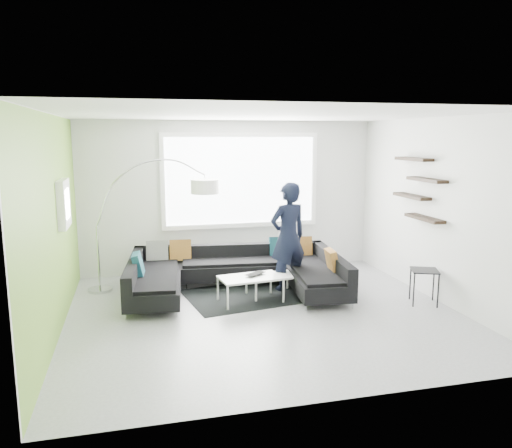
{
  "coord_description": "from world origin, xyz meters",
  "views": [
    {
      "loc": [
        -1.76,
        -6.62,
        2.51
      ],
      "look_at": [
        0.1,
        0.9,
        1.15
      ],
      "focal_mm": 35.0,
      "sensor_mm": 36.0,
      "label": 1
    }
  ],
  "objects": [
    {
      "name": "ground",
      "position": [
        0.0,
        0.0,
        0.0
      ],
      "size": [
        5.5,
        5.5,
        0.0
      ],
      "primitive_type": "plane",
      "color": "slate",
      "rests_on": "ground"
    },
    {
      "name": "room_shell",
      "position": [
        0.04,
        0.21,
        1.81
      ],
      "size": [
        5.54,
        5.04,
        2.82
      ],
      "color": "silver",
      "rests_on": "ground"
    },
    {
      "name": "sectional_sofa",
      "position": [
        -0.21,
        0.98,
        0.32
      ],
      "size": [
        3.55,
        2.41,
        0.72
      ],
      "rotation": [
        0.0,
        0.0,
        -0.1
      ],
      "color": "black",
      "rests_on": "ground"
    },
    {
      "name": "rug",
      "position": [
        -0.03,
        0.85,
        0.01
      ],
      "size": [
        2.13,
        1.7,
        0.01
      ],
      "primitive_type": "cube",
      "rotation": [
        0.0,
        0.0,
        0.17
      ],
      "color": "black",
      "rests_on": "ground"
    },
    {
      "name": "coffee_table",
      "position": [
        0.13,
        0.65,
        0.2
      ],
      "size": [
        1.29,
        0.86,
        0.39
      ],
      "primitive_type": "cube",
      "rotation": [
        0.0,
        0.0,
        0.13
      ],
      "color": "silver",
      "rests_on": "ground"
    },
    {
      "name": "arc_lamp",
      "position": [
        -2.35,
        1.67,
        1.08
      ],
      "size": [
        2.06,
        0.82,
        2.15
      ],
      "primitive_type": null,
      "rotation": [
        0.0,
        0.0,
        -0.09
      ],
      "color": "silver",
      "rests_on": "ground"
    },
    {
      "name": "side_table",
      "position": [
        2.46,
        -0.17,
        0.27
      ],
      "size": [
        0.5,
        0.5,
        0.53
      ],
      "primitive_type": "cube",
      "rotation": [
        0.0,
        0.0,
        -0.39
      ],
      "color": "black",
      "rests_on": "ground"
    },
    {
      "name": "person",
      "position": [
        0.67,
        1.0,
        0.89
      ],
      "size": [
        0.86,
        0.75,
        1.79
      ],
      "primitive_type": "imported",
      "rotation": [
        0.0,
        0.0,
        3.4
      ],
      "color": "black",
      "rests_on": "ground"
    },
    {
      "name": "laptop",
      "position": [
        0.05,
        0.58,
        0.41
      ],
      "size": [
        0.58,
        0.58,
        0.03
      ],
      "primitive_type": "imported",
      "rotation": [
        0.0,
        0.0,
        0.61
      ],
      "color": "black",
      "rests_on": "coffee_table"
    }
  ]
}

